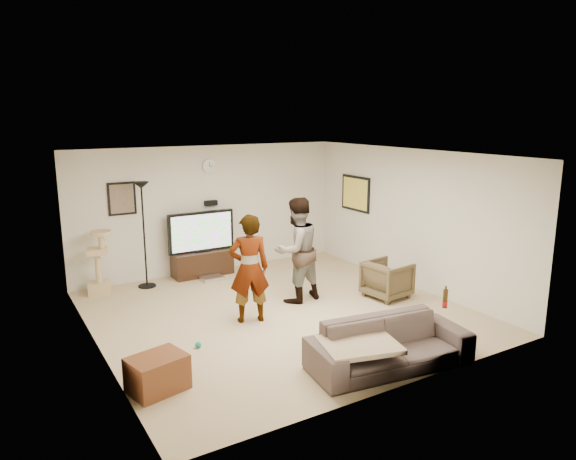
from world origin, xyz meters
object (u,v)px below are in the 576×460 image
floor_lamp (144,235)px  side_table (157,373)px  tv_stand (202,263)px  beer_bottle (445,299)px  tv (201,232)px  cat_tree (98,262)px  sofa (389,344)px  armchair (387,279)px  person_left (249,268)px  person_right (297,250)px

floor_lamp → side_table: (-0.96, -3.74, -0.76)m
tv_stand → beer_bottle: size_ratio=4.63×
tv → beer_bottle: 5.03m
tv_stand → floor_lamp: (-1.14, -0.15, 0.72)m
tv → cat_tree: bearing=-177.4°
tv → side_table: 4.47m
sofa → side_table: (-2.65, 0.91, -0.09)m
cat_tree → armchair: (4.22, -2.74, -0.25)m
person_left → armchair: 2.57m
sofa → armchair: bearing=57.1°
cat_tree → sofa: cat_tree is taller
sofa → beer_bottle: size_ratio=8.17×
floor_lamp → person_left: size_ratio=1.16×
armchair → side_table: (-4.35, -1.06, -0.11)m
tv_stand → person_right: person_right is taller
person_right → armchair: 1.67m
floor_lamp → person_right: (1.97, -2.03, -0.08)m
beer_bottle → side_table: 3.74m
tv_stand → person_left: 2.65m
side_table → person_right: bearing=30.4°
tv_stand → tv: size_ratio=0.88×
floor_lamp → person_left: floor_lamp is taller
tv → person_left: bearing=-95.8°
person_left → beer_bottle: 2.84m
tv → person_left: (-0.26, -2.57, -0.04)m
tv_stand → sofa: size_ratio=0.57×
tv_stand → side_table: tv_stand is taller
sofa → person_left: bearing=117.8°
side_table → tv: bearing=61.6°
tv → cat_tree: 1.99m
beer_bottle → sofa: bearing=180.0°
tv → side_table: size_ratio=2.12×
tv → armchair: (2.25, -2.83, -0.55)m
sofa → armchair: armchair is taller
floor_lamp → cat_tree: size_ratio=1.70×
person_left → person_right: person_right is taller
tv → person_left: size_ratio=0.79×
side_table → armchair: bearing=13.7°
floor_lamp → armchair: bearing=-38.3°
tv_stand → tv: 0.63m
side_table → floor_lamp: bearing=75.6°
tv_stand → person_left: size_ratio=0.70×
armchair → person_left: bearing=77.4°
floor_lamp → armchair: (3.39, -2.68, -0.64)m
floor_lamp → side_table: size_ratio=3.10×
person_right → armchair: bearing=146.5°
floor_lamp → sofa: floor_lamp is taller
tv → person_right: size_ratio=0.75×
tv_stand → cat_tree: bearing=-177.4°
cat_tree → sofa: 5.35m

